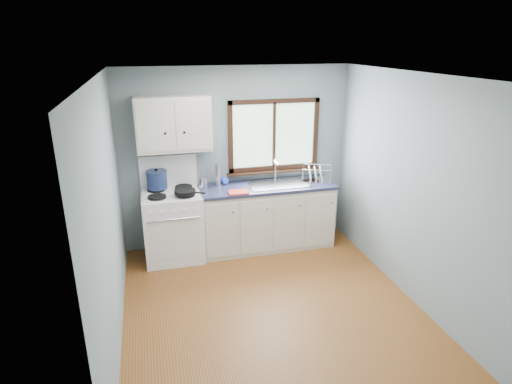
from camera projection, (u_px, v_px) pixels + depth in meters
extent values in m
cube|color=brown|center=(272.00, 308.00, 4.76)|extent=(3.20, 3.60, 0.02)
cube|color=white|center=(275.00, 74.00, 3.92)|extent=(3.20, 3.60, 0.02)
cube|color=gray|center=(236.00, 158.00, 5.99)|extent=(3.20, 0.02, 2.50)
cube|color=gray|center=(355.00, 303.00, 2.69)|extent=(3.20, 0.02, 2.50)
cube|color=gray|center=(107.00, 218.00, 3.96)|extent=(0.02, 3.60, 2.50)
cube|color=gray|center=(413.00, 190.00, 4.72)|extent=(0.02, 3.60, 2.50)
cube|color=white|center=(173.00, 226.00, 5.72)|extent=(0.76, 0.65, 0.92)
cube|color=white|center=(168.00, 171.00, 5.77)|extent=(0.76, 0.05, 0.44)
cube|color=silver|center=(171.00, 193.00, 5.56)|extent=(0.72, 0.59, 0.01)
cylinder|color=black|center=(157.00, 197.00, 5.38)|extent=(0.23, 0.23, 0.03)
cylinder|color=black|center=(186.00, 195.00, 5.46)|extent=(0.23, 0.23, 0.03)
cylinder|color=black|center=(156.00, 189.00, 5.65)|extent=(0.23, 0.23, 0.03)
cylinder|color=black|center=(184.00, 187.00, 5.73)|extent=(0.23, 0.23, 0.03)
cylinder|color=silver|center=(174.00, 219.00, 5.32)|extent=(0.66, 0.02, 0.02)
cube|color=silver|center=(175.00, 240.00, 5.44)|extent=(0.66, 0.01, 0.55)
cube|color=beige|center=(266.00, 217.00, 6.05)|extent=(1.85, 0.60, 0.88)
cube|color=black|center=(266.00, 242.00, 6.21)|extent=(1.85, 0.54, 0.08)
cube|color=#1C2039|center=(267.00, 187.00, 5.90)|extent=(1.89, 0.64, 0.04)
cube|color=silver|center=(279.00, 184.00, 5.93)|extent=(0.84, 0.46, 0.01)
cube|color=silver|center=(265.00, 190.00, 5.91)|extent=(0.36, 0.40, 0.14)
cube|color=silver|center=(293.00, 188.00, 6.00)|extent=(0.36, 0.40, 0.14)
cylinder|color=silver|center=(275.00, 170.00, 6.07)|extent=(0.02, 0.02, 0.28)
cylinder|color=silver|center=(277.00, 163.00, 5.96)|extent=(0.02, 0.16, 0.02)
sphere|color=silver|center=(275.00, 161.00, 6.02)|extent=(0.04, 0.04, 0.04)
cube|color=#9EC6A8|center=(274.00, 135.00, 5.99)|extent=(1.22, 0.01, 0.92)
cube|color=black|center=(275.00, 101.00, 5.82)|extent=(1.30, 0.05, 0.06)
cube|color=black|center=(274.00, 168.00, 6.14)|extent=(1.30, 0.05, 0.06)
cube|color=black|center=(231.00, 138.00, 5.83)|extent=(0.06, 0.05, 1.00)
cube|color=black|center=(315.00, 133.00, 6.12)|extent=(0.06, 0.05, 1.00)
cube|color=black|center=(274.00, 135.00, 5.98)|extent=(0.03, 0.05, 0.92)
cube|color=black|center=(274.00, 171.00, 6.13)|extent=(1.36, 0.10, 0.03)
cube|color=beige|center=(173.00, 124.00, 5.44)|extent=(0.95, 0.32, 0.70)
cube|color=beige|center=(155.00, 127.00, 5.23)|extent=(0.44, 0.01, 0.62)
cube|color=beige|center=(194.00, 125.00, 5.35)|extent=(0.44, 0.01, 0.62)
sphere|color=black|center=(165.00, 133.00, 5.28)|extent=(0.03, 0.03, 0.03)
sphere|color=black|center=(184.00, 132.00, 5.33)|extent=(0.03, 0.03, 0.03)
cylinder|color=black|center=(185.00, 192.00, 5.43)|extent=(0.36, 0.36, 0.05)
cube|color=black|center=(200.00, 193.00, 5.40)|extent=(0.15, 0.09, 0.02)
cylinder|color=#1B264E|center=(157.00, 180.00, 5.62)|extent=(0.30, 0.30, 0.22)
cylinder|color=#1B264E|center=(156.00, 171.00, 5.58)|extent=(0.32, 0.32, 0.02)
sphere|color=black|center=(156.00, 170.00, 5.58)|extent=(0.05, 0.05, 0.04)
cylinder|color=silver|center=(203.00, 183.00, 5.76)|extent=(0.13, 0.13, 0.14)
cylinder|color=silver|center=(204.00, 172.00, 5.72)|extent=(0.01, 0.01, 0.21)
cylinder|color=silver|center=(201.00, 171.00, 5.72)|extent=(0.01, 0.01, 0.25)
cylinder|color=silver|center=(203.00, 173.00, 5.70)|extent=(0.01, 0.01, 0.19)
cylinder|color=silver|center=(218.00, 175.00, 5.81)|extent=(0.09, 0.09, 0.31)
imported|color=blue|center=(226.00, 177.00, 5.87)|extent=(0.11, 0.11, 0.23)
cube|color=red|center=(238.00, 192.00, 5.59)|extent=(0.27, 0.20, 0.02)
cube|color=silver|center=(317.00, 180.00, 6.09)|extent=(0.50, 0.45, 0.01)
cylinder|color=silver|center=(302.00, 176.00, 5.95)|extent=(0.01, 0.01, 0.20)
cylinder|color=silver|center=(331.00, 178.00, 5.89)|extent=(0.01, 0.01, 0.20)
cylinder|color=silver|center=(304.00, 170.00, 6.23)|extent=(0.01, 0.01, 0.20)
cylinder|color=silver|center=(331.00, 172.00, 6.16)|extent=(0.01, 0.01, 0.20)
cylinder|color=silver|center=(317.00, 170.00, 5.89)|extent=(0.36, 0.17, 0.01)
cylinder|color=silver|center=(318.00, 164.00, 6.16)|extent=(0.36, 0.17, 0.01)
cylinder|color=white|center=(310.00, 173.00, 6.07)|extent=(0.14, 0.22, 0.21)
cylinder|color=white|center=(316.00, 173.00, 6.06)|extent=(0.14, 0.22, 0.21)
cylinder|color=white|center=(321.00, 173.00, 6.05)|extent=(0.14, 0.22, 0.21)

